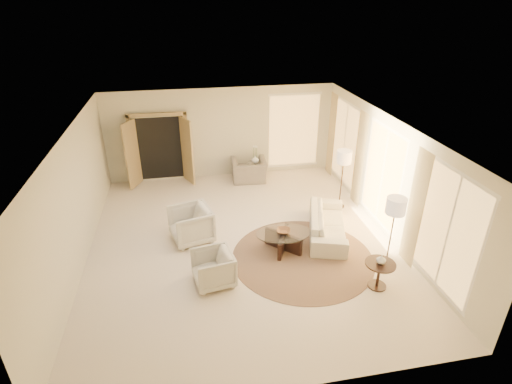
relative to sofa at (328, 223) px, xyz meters
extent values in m
cube|color=#F2E1CC|center=(-2.08, 0.04, -0.32)|extent=(7.00, 8.00, 0.02)
cube|color=white|center=(-2.08, 0.04, 2.49)|extent=(7.00, 8.00, 0.02)
cube|color=beige|center=(-2.08, 4.04, 1.09)|extent=(7.00, 0.04, 2.80)
cube|color=beige|center=(-2.08, -3.96, 1.09)|extent=(7.00, 0.04, 2.80)
cube|color=beige|center=(-5.58, 0.04, 1.09)|extent=(0.04, 8.00, 2.80)
cube|color=beige|center=(1.42, 0.04, 1.09)|extent=(0.04, 8.00, 2.80)
cube|color=tan|center=(-3.98, 3.93, 0.77)|extent=(1.80, 0.12, 2.16)
cube|color=tan|center=(-4.78, 3.66, 0.72)|extent=(0.35, 0.66, 2.00)
cube|color=tan|center=(-3.18, 3.66, 0.72)|extent=(0.35, 0.66, 2.00)
cylinder|color=#452E22|center=(-0.86, -0.81, -0.30)|extent=(3.52, 3.52, 0.01)
imported|color=beige|center=(0.00, 0.00, 0.00)|extent=(1.42, 2.27, 0.62)
imported|color=beige|center=(-3.25, 0.37, 0.15)|extent=(1.04, 1.08, 0.93)
imported|color=beige|center=(-2.88, -1.30, 0.08)|extent=(0.83, 0.87, 0.79)
imported|color=gray|center=(-1.34, 3.44, 0.15)|extent=(1.10, 0.75, 0.93)
cube|color=black|center=(-1.21, -0.43, -0.10)|extent=(0.73, 0.72, 0.42)
cube|color=black|center=(-1.21, -0.43, -0.10)|extent=(0.47, 0.89, 0.42)
cylinder|color=white|center=(-1.21, -0.43, 0.14)|extent=(1.46, 1.46, 0.02)
cylinder|color=black|center=(0.34, -2.02, -0.30)|extent=(0.37, 0.37, 0.03)
cylinder|color=black|center=(0.34, -2.02, -0.03)|extent=(0.06, 0.06, 0.53)
cylinder|color=black|center=(0.34, -2.02, 0.24)|extent=(0.60, 0.60, 0.03)
cylinder|color=black|center=(-1.13, 3.44, -0.29)|extent=(0.38, 0.38, 0.03)
cylinder|color=black|center=(-1.13, 3.44, -0.03)|extent=(0.06, 0.06, 0.54)
cylinder|color=white|center=(-1.13, 3.44, 0.25)|extent=(0.50, 0.50, 0.03)
cylinder|color=black|center=(0.82, 1.29, -0.29)|extent=(0.28, 0.28, 0.03)
cylinder|color=black|center=(0.82, 1.29, 0.39)|extent=(0.03, 0.03, 1.39)
cylinder|color=beige|center=(0.82, 1.29, 1.16)|extent=(0.40, 0.40, 0.34)
cylinder|color=black|center=(0.82, -1.44, -0.29)|extent=(0.28, 0.28, 0.03)
cylinder|color=black|center=(0.82, -1.44, 0.39)|extent=(0.03, 0.03, 1.41)
cylinder|color=beige|center=(0.82, -1.44, 1.18)|extent=(0.40, 0.40, 0.34)
imported|color=brown|center=(-1.21, -0.43, 0.19)|extent=(0.38, 0.38, 0.08)
imported|color=white|center=(0.34, -2.02, 0.35)|extent=(0.22, 0.22, 0.19)
imported|color=white|center=(-1.13, 3.44, 0.38)|extent=(0.26, 0.26, 0.24)
camera|label=1|loc=(-3.24, -7.80, 5.00)|focal=28.00mm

